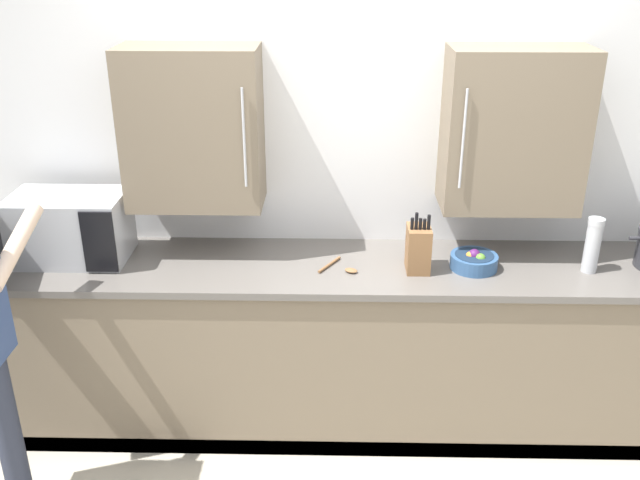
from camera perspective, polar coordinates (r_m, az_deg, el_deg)
back_wall_tiled at (r=3.56m, az=2.56°, el=7.10°), size 4.19×0.44×2.72m
counter_unit at (r=3.66m, az=2.39°, el=-8.61°), size 3.58×0.64×0.93m
microwave_oven at (r=3.64m, az=-20.22°, el=0.89°), size 0.56×0.73×0.33m
fruit_bowl at (r=3.45m, az=12.46°, el=-1.63°), size 0.23×0.23×0.10m
wooden_spoon at (r=3.37m, az=1.77°, el=-2.27°), size 0.20×0.19×0.02m
knife_block at (r=3.36m, az=8.02°, el=-0.67°), size 0.11×0.15×0.30m
thermos_flask at (r=3.55m, az=21.36°, el=-0.38°), size 0.08×0.08×0.27m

